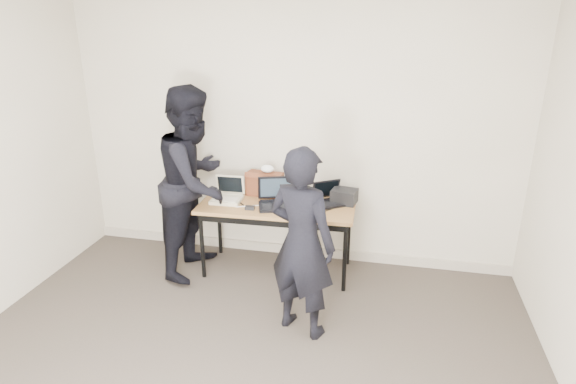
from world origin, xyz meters
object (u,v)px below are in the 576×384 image
(desk, at_px, (277,210))
(laptop_beige, at_px, (228,196))
(leather_satchel, at_px, (265,183))
(laptop_right, at_px, (329,198))
(person_observer, at_px, (195,182))
(laptop_center, at_px, (277,199))
(person_typist, at_px, (302,243))
(equipment_box, at_px, (344,196))

(desk, height_order, laptop_beige, laptop_beige)
(desk, distance_m, leather_satchel, 0.35)
(laptop_right, height_order, person_observer, person_observer)
(laptop_center, distance_m, person_typist, 0.97)
(person_observer, bearing_deg, leather_satchel, -57.11)
(laptop_beige, distance_m, person_typist, 1.29)
(leather_satchel, bearing_deg, person_observer, -144.42)
(person_typist, bearing_deg, leather_satchel, -41.10)
(laptop_center, xyz_separation_m, person_typist, (0.41, -0.88, -0.00))
(person_observer, bearing_deg, person_typist, -118.57)
(person_observer, bearing_deg, desk, -78.21)
(leather_satchel, relative_size, person_observer, 0.21)
(leather_satchel, bearing_deg, desk, -43.86)
(person_typist, bearing_deg, laptop_center, -44.01)
(laptop_beige, bearing_deg, person_observer, -161.38)
(laptop_beige, distance_m, leather_satchel, 0.40)
(desk, relative_size, laptop_right, 3.86)
(equipment_box, height_order, person_observer, person_observer)
(laptop_beige, height_order, equipment_box, laptop_beige)
(laptop_beige, xyz_separation_m, laptop_right, (0.99, 0.15, 0.00))
(laptop_beige, relative_size, leather_satchel, 0.77)
(laptop_center, bearing_deg, leather_satchel, 109.86)
(laptop_beige, height_order, person_observer, person_observer)
(laptop_center, height_order, equipment_box, laptop_center)
(desk, height_order, person_observer, person_observer)
(desk, relative_size, person_typist, 0.97)
(equipment_box, bearing_deg, laptop_right, -167.29)
(leather_satchel, distance_m, equipment_box, 0.81)
(person_typist, bearing_deg, equipment_box, -80.35)
(laptop_right, height_order, leather_satchel, leather_satchel)
(laptop_beige, height_order, laptop_center, laptop_center)
(equipment_box, relative_size, person_typist, 0.15)
(desk, height_order, laptop_right, laptop_right)
(desk, distance_m, laptop_beige, 0.51)
(desk, xyz_separation_m, laptop_beige, (-0.50, 0.01, 0.11))
(equipment_box, relative_size, person_observer, 0.13)
(laptop_beige, bearing_deg, leather_satchel, 32.50)
(laptop_right, bearing_deg, equipment_box, -20.93)
(equipment_box, xyz_separation_m, person_typist, (-0.22, -1.08, -0.01))
(desk, height_order, person_typist, person_typist)
(laptop_center, xyz_separation_m, person_observer, (-0.79, -0.08, 0.15))
(person_typist, relative_size, person_observer, 0.84)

